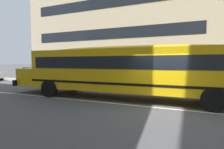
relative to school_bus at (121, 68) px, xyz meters
name	(u,v)px	position (x,y,z in m)	size (l,w,h in m)	color
ground_plane	(158,108)	(2.42, -1.45, -1.80)	(400.00, 400.00, 0.00)	#4C4C4F
sidewalk_far	(172,87)	(2.42, 5.92, -1.79)	(120.00, 3.00, 0.01)	gray
lane_centreline	(158,108)	(2.42, -1.45, -1.80)	(110.00, 0.16, 0.01)	silver
school_bus	(121,68)	(0.00, 0.00, 0.00)	(13.60, 3.23, 3.03)	yellow
parked_car_teal_near_corner	(39,75)	(-9.81, 3.32, -0.96)	(3.99, 2.05, 1.64)	#195B66
apartment_block_far_left	(123,27)	(-4.19, 12.10, 4.85)	(21.77, 9.41, 13.30)	#C6B28E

